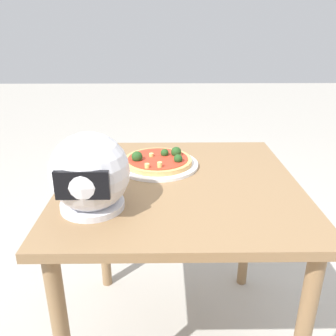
{
  "coord_description": "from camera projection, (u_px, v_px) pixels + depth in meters",
  "views": [
    {
      "loc": [
        0.05,
        1.16,
        1.31
      ],
      "look_at": [
        0.04,
        -0.07,
        0.8
      ],
      "focal_mm": 37.92,
      "sensor_mm": 36.0,
      "label": 1
    }
  ],
  "objects": [
    {
      "name": "dining_table",
      "position": [
        179.0,
        208.0,
        1.32
      ],
      "size": [
        0.85,
        0.86,
        0.78
      ],
      "color": "olive",
      "rests_on": "ground"
    },
    {
      "name": "pizza_plate",
      "position": [
        158.0,
        165.0,
        1.4
      ],
      "size": [
        0.32,
        0.32,
        0.01
      ],
      "primitive_type": "cylinder",
      "color": "white",
      "rests_on": "dining_table"
    },
    {
      "name": "pizza",
      "position": [
        158.0,
        160.0,
        1.4
      ],
      "size": [
        0.27,
        0.27,
        0.06
      ],
      "color": "tan",
      "rests_on": "pizza_plate"
    },
    {
      "name": "motorcycle_helmet",
      "position": [
        90.0,
        174.0,
        1.05
      ],
      "size": [
        0.24,
        0.24,
        0.24
      ],
      "color": "silver",
      "rests_on": "dining_table"
    }
  ]
}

